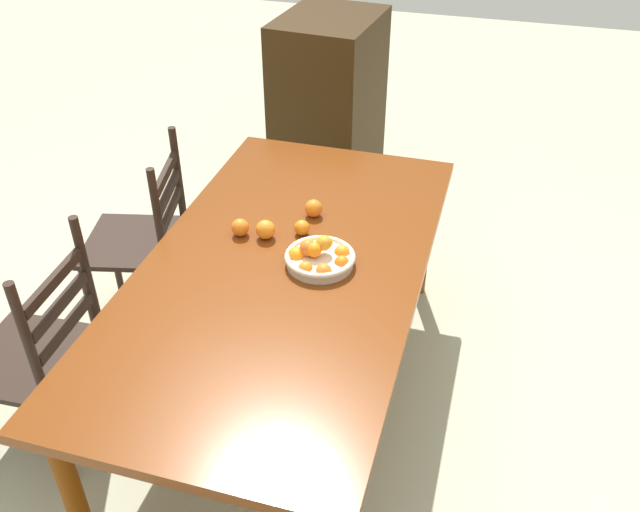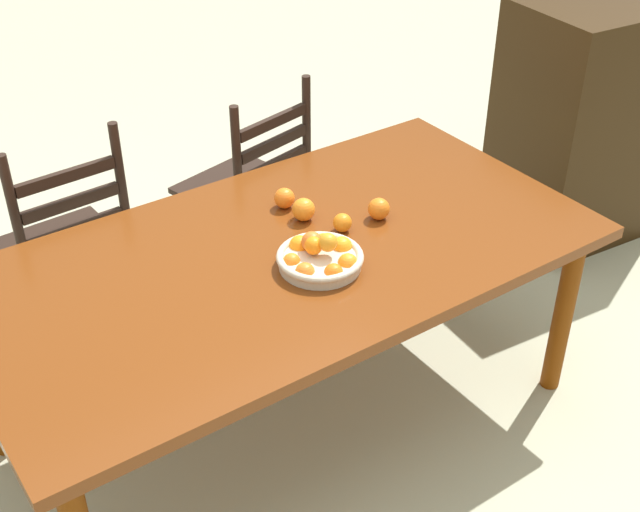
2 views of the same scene
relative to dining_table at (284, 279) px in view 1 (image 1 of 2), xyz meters
The scene contains 10 objects.
ground_plane 0.67m from the dining_table, ahead, with size 12.00×12.00×0.00m, color #B1B293.
dining_table is the anchor object (origin of this frame).
chair_near_window 0.92m from the dining_table, 67.22° to the left, with size 0.54×0.54×0.96m.
chair_by_cabinet 0.99m from the dining_table, 118.93° to the left, with size 0.48×0.48×0.99m.
cabinet 1.90m from the dining_table, 10.05° to the left, with size 0.70×0.55×1.14m, color black.
fruit_bowl 0.18m from the dining_table, 72.36° to the right, with size 0.28×0.28×0.12m.
orange_loose_0 0.23m from the dining_table, 39.06° to the left, with size 0.08×0.08×0.08m, color orange.
orange_loose_1 0.25m from the dining_table, ahead, with size 0.06×0.06×0.06m, color orange.
orange_loose_2 0.39m from the dining_table, ahead, with size 0.08×0.08×0.08m, color orange.
orange_loose_3 0.30m from the dining_table, 57.69° to the left, with size 0.07×0.07×0.07m, color orange.
Camera 1 is at (-2.02, -0.73, 2.32)m, focal length 38.48 mm.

